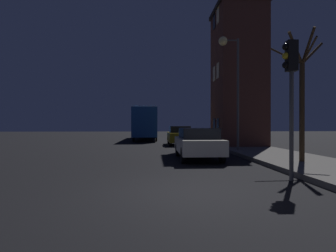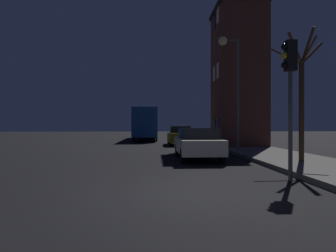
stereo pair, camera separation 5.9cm
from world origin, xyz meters
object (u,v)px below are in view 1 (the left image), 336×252
object	(u,v)px
streetlamp	(230,65)
car_near_lane	(198,143)
traffic_light	(291,80)
bare_tree	(302,95)
bus	(146,121)
car_mid_lane	(179,135)

from	to	relation	value
streetlamp	car_near_lane	size ratio (longest dim) A/B	1.60
streetlamp	car_near_lane	world-z (taller)	streetlamp
traffic_light	bare_tree	bearing A→B (deg)	54.24
streetlamp	bare_tree	distance (m)	5.77
bare_tree	bus	distance (m)	20.86
streetlamp	bus	size ratio (longest dim) A/B	0.60
car_mid_lane	streetlamp	bearing A→B (deg)	-68.32
streetlamp	bus	world-z (taller)	streetlamp
streetlamp	car_mid_lane	distance (m)	7.86
traffic_light	car_near_lane	size ratio (longest dim) A/B	0.99
bus	bare_tree	bearing A→B (deg)	-70.94
traffic_light	bare_tree	size ratio (longest dim) A/B	0.81
traffic_light	car_mid_lane	size ratio (longest dim) A/B	1.07
traffic_light	car_mid_lane	xyz separation A→B (m)	(-1.94, 13.80, -2.17)
bare_tree	car_mid_lane	size ratio (longest dim) A/B	1.33
bus	car_mid_lane	xyz separation A→B (m)	(2.96, -8.54, -1.27)
streetlamp	bare_tree	world-z (taller)	streetlamp
bare_tree	car_near_lane	xyz separation A→B (m)	(-3.84, 2.25, -2.03)
bare_tree	bus	size ratio (longest dim) A/B	0.46
streetlamp	traffic_light	world-z (taller)	streetlamp
traffic_light	bare_tree	xyz separation A→B (m)	(1.90, 2.64, -0.14)
traffic_light	bus	world-z (taller)	traffic_light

